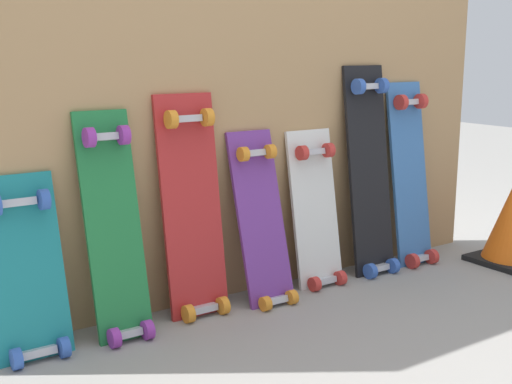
# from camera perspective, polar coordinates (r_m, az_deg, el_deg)

# --- Properties ---
(ground_plane) EXTENTS (12.00, 12.00, 0.00)m
(ground_plane) POSITION_cam_1_polar(r_m,az_deg,el_deg) (2.66, -0.85, -8.80)
(ground_plane) COLOR gray
(plywood_wall_panel) EXTENTS (2.55, 0.04, 1.63)m
(plywood_wall_panel) POSITION_cam_1_polar(r_m,az_deg,el_deg) (2.56, -1.77, 9.04)
(plywood_wall_panel) COLOR tan
(plywood_wall_panel) RESTS_ON ground
(skateboard_teal) EXTENTS (0.24, 0.22, 0.63)m
(skateboard_teal) POSITION_cam_1_polar(r_m,az_deg,el_deg) (2.22, -18.82, -6.87)
(skateboard_teal) COLOR #197A7F
(skateboard_teal) RESTS_ON ground
(skateboard_green) EXTENTS (0.19, 0.24, 0.82)m
(skateboard_green) POSITION_cam_1_polar(r_m,az_deg,el_deg) (2.27, -11.87, -3.62)
(skateboard_green) COLOR #1E7238
(skateboard_green) RESTS_ON ground
(skateboard_red) EXTENTS (0.23, 0.19, 0.86)m
(skateboard_red) POSITION_cam_1_polar(r_m,az_deg,el_deg) (2.42, -5.36, -1.92)
(skateboard_red) COLOR #B22626
(skateboard_red) RESTS_ON ground
(skateboard_purple) EXTENTS (0.20, 0.25, 0.72)m
(skateboard_purple) POSITION_cam_1_polar(r_m,az_deg,el_deg) (2.55, 0.56, -2.98)
(skateboard_purple) COLOR #6B338C
(skateboard_purple) RESTS_ON ground
(skateboard_white) EXTENTS (0.22, 0.19, 0.70)m
(skateboard_white) POSITION_cam_1_polar(r_m,az_deg,el_deg) (2.74, 5.12, -2.07)
(skateboard_white) COLOR silver
(skateboard_white) RESTS_ON ground
(skateboard_black) EXTENTS (0.21, 0.20, 0.95)m
(skateboard_black) POSITION_cam_1_polar(r_m,az_deg,el_deg) (2.90, 9.66, 1.16)
(skateboard_black) COLOR black
(skateboard_black) RESTS_ON ground
(skateboard_blue) EXTENTS (0.20, 0.21, 0.87)m
(skateboard_blue) POSITION_cam_1_polar(r_m,az_deg,el_deg) (3.08, 13.00, 0.92)
(skateboard_blue) COLOR #386BAD
(skateboard_blue) RESTS_ON ground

